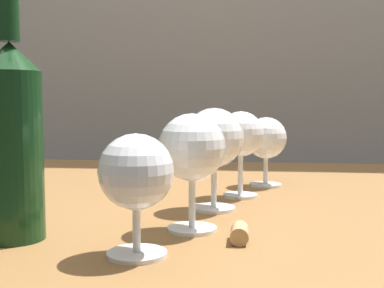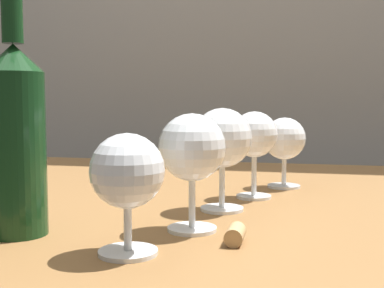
% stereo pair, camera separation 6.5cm
% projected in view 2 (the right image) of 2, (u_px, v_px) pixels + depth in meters
% --- Properties ---
extents(dining_table, '(1.28, 0.97, 0.73)m').
position_uv_depth(dining_table, '(204.00, 241.00, 0.92)').
color(dining_table, brown).
rests_on(dining_table, ground_plane).
extents(wine_glass_cabernet, '(0.08, 0.08, 0.14)m').
position_uv_depth(wine_glass_cabernet, '(127.00, 174.00, 0.55)').
color(wine_glass_cabernet, white).
rests_on(wine_glass_cabernet, dining_table).
extents(wine_glass_pinot, '(0.09, 0.09, 0.15)m').
position_uv_depth(wine_glass_pinot, '(192.00, 150.00, 0.65)').
color(wine_glass_pinot, white).
rests_on(wine_glass_pinot, dining_table).
extents(wine_glass_port, '(0.09, 0.09, 0.16)m').
position_uv_depth(wine_glass_port, '(222.00, 140.00, 0.77)').
color(wine_glass_port, white).
rests_on(wine_glass_port, dining_table).
extents(wine_glass_chardonnay, '(0.08, 0.08, 0.15)m').
position_uv_depth(wine_glass_chardonnay, '(254.00, 136.00, 0.87)').
color(wine_glass_chardonnay, white).
rests_on(wine_glass_chardonnay, dining_table).
extents(wine_glass_amber, '(0.08, 0.08, 0.14)m').
position_uv_depth(wine_glass_amber, '(285.00, 140.00, 0.98)').
color(wine_glass_amber, white).
rests_on(wine_glass_amber, dining_table).
extents(wine_bottle, '(0.07, 0.07, 0.32)m').
position_uv_depth(wine_bottle, '(16.00, 135.00, 0.63)').
color(wine_bottle, '#143819').
rests_on(wine_bottle, dining_table).
extents(cork, '(0.02, 0.04, 0.02)m').
position_uv_depth(cork, '(235.00, 234.00, 0.60)').
color(cork, tan).
rests_on(cork, dining_table).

